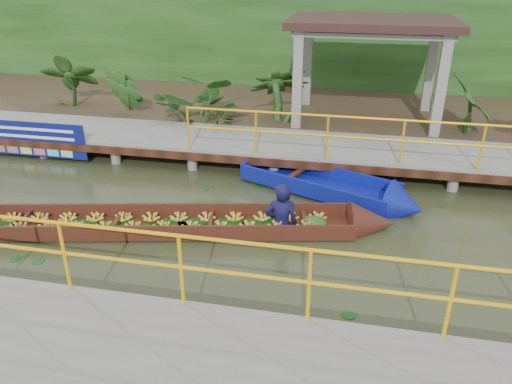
# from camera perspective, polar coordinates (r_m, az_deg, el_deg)

# --- Properties ---
(ground) EXTENTS (80.00, 80.00, 0.00)m
(ground) POSITION_cam_1_polar(r_m,az_deg,el_deg) (9.64, -6.59, -3.95)
(ground) COLOR #293018
(ground) RESTS_ON ground
(land_strip) EXTENTS (30.00, 8.00, 0.45)m
(land_strip) POSITION_cam_1_polar(r_m,az_deg,el_deg) (16.32, 1.45, 9.52)
(land_strip) COLOR #35281A
(land_strip) RESTS_ON ground
(far_dock) EXTENTS (16.00, 2.06, 1.66)m
(far_dock) POSITION_cam_1_polar(r_m,az_deg,el_deg) (12.44, -1.82, 5.58)
(far_dock) COLOR slate
(far_dock) RESTS_ON ground
(pavilion) EXTENTS (4.40, 3.00, 3.00)m
(pavilion) POSITION_cam_1_polar(r_m,az_deg,el_deg) (14.38, 13.07, 17.29)
(pavilion) COLOR slate
(pavilion) RESTS_ON ground
(foliage_backdrop) EXTENTS (30.00, 0.80, 4.00)m
(foliage_backdrop) POSITION_cam_1_polar(r_m,az_deg,el_deg) (18.36, 2.97, 16.96)
(foliage_backdrop) COLOR #163A12
(foliage_backdrop) RESTS_ON ground
(vendor_boat) EXTENTS (8.76, 2.66, 2.13)m
(vendor_boat) POSITION_cam_1_polar(r_m,az_deg,el_deg) (9.44, -8.02, -2.88)
(vendor_boat) COLOR #38180F
(vendor_boat) RESTS_ON ground
(moored_blue_boat) EXTENTS (4.10, 2.48, 0.96)m
(moored_blue_boat) POSITION_cam_1_polar(r_m,az_deg,el_deg) (10.64, 11.77, -0.35)
(moored_blue_boat) COLOR navy
(moored_blue_boat) RESTS_ON ground
(blue_banner) EXTENTS (2.88, 0.04, 0.90)m
(blue_banner) POSITION_cam_1_polar(r_m,az_deg,el_deg) (13.70, -24.19, 5.55)
(blue_banner) COLOR navy
(blue_banner) RESTS_ON ground
(tropical_plants) EXTENTS (14.22, 1.22, 1.52)m
(tropical_plants) POSITION_cam_1_polar(r_m,az_deg,el_deg) (13.90, 1.53, 10.89)
(tropical_plants) COLOR #163A12
(tropical_plants) RESTS_ON ground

